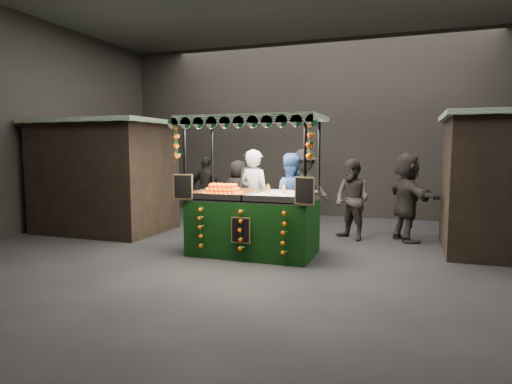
% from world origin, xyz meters
% --- Properties ---
extents(ground, '(12.00, 12.00, 0.00)m').
position_xyz_m(ground, '(0.00, 0.00, 0.00)').
color(ground, black).
rests_on(ground, ground).
extents(market_hall, '(12.10, 10.10, 5.05)m').
position_xyz_m(market_hall, '(0.00, 0.00, 3.38)').
color(market_hall, black).
rests_on(market_hall, ground).
extents(neighbour_stall_left, '(3.00, 2.20, 2.60)m').
position_xyz_m(neighbour_stall_left, '(-4.40, 1.00, 1.31)').
color(neighbour_stall_left, black).
rests_on(neighbour_stall_left, ground).
extents(juice_stall, '(2.60, 1.53, 2.52)m').
position_xyz_m(juice_stall, '(-0.33, -0.06, 0.78)').
color(juice_stall, black).
rests_on(juice_stall, ground).
extents(vendor_grey, '(0.81, 0.66, 1.92)m').
position_xyz_m(vendor_grey, '(-0.60, 0.81, 0.96)').
color(vendor_grey, gray).
rests_on(vendor_grey, ground).
extents(vendor_blue, '(1.07, 0.94, 1.85)m').
position_xyz_m(vendor_blue, '(0.09, 0.92, 0.93)').
color(vendor_blue, navy).
rests_on(vendor_blue, ground).
extents(shopper_0, '(0.72, 0.49, 1.91)m').
position_xyz_m(shopper_0, '(-1.04, 1.80, 0.95)').
color(shopper_0, '#2C2824').
rests_on(shopper_0, ground).
extents(shopper_1, '(1.06, 1.02, 1.72)m').
position_xyz_m(shopper_1, '(1.23, 1.87, 0.86)').
color(shopper_1, '#2A2422').
rests_on(shopper_1, ground).
extents(shopper_2, '(1.07, 0.60, 1.72)m').
position_xyz_m(shopper_2, '(-2.79, 3.14, 0.86)').
color(shopper_2, black).
rests_on(shopper_2, ground).
extents(shopper_3, '(1.44, 1.26, 1.93)m').
position_xyz_m(shopper_3, '(-0.09, 3.06, 0.96)').
color(shopper_3, '#2E2925').
rests_on(shopper_3, ground).
extents(shopper_4, '(0.84, 0.57, 1.65)m').
position_xyz_m(shopper_4, '(-1.71, 2.72, 0.83)').
color(shopper_4, '#2D2825').
rests_on(shopper_4, ground).
extents(shopper_5, '(1.29, 1.78, 1.86)m').
position_xyz_m(shopper_5, '(2.32, 2.11, 0.93)').
color(shopper_5, '#292421').
rests_on(shopper_5, ground).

